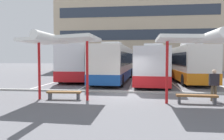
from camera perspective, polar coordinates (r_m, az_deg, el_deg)
The scene contains 17 objects.
ground_plane at distance 13.82m, azimuth 3.88°, elevation -6.46°, with size 160.00×160.00×0.00m, color slate.
terminal_building at distance 48.07m, azimuth 6.41°, elevation 10.17°, with size 30.51×14.33×19.26m.
coach_bus_0 at distance 24.00m, azimuth -7.63°, elevation 1.78°, with size 3.15×10.42×3.81m.
coach_bus_1 at distance 22.11m, azimuth 0.66°, elevation 1.56°, with size 3.05×11.84×3.68m.
coach_bus_2 at distance 21.26m, azimuth 10.47°, elevation 1.13°, with size 3.52×12.21×3.46m.
coach_bus_3 at distance 23.11m, azimuth 18.34°, elevation 1.39°, with size 2.84×11.06×3.65m.
lane_stripe_0 at distance 23.27m, azimuth -13.08°, elevation -2.66°, with size 0.16×14.00×0.01m, color white.
lane_stripe_1 at distance 22.27m, azimuth -4.26°, elevation -2.84°, with size 0.16×14.00×0.01m, color white.
lane_stripe_2 at distance 21.83m, azimuth 5.15°, elevation -2.96°, with size 0.16×14.00×0.01m, color white.
lane_stripe_3 at distance 22.00m, azimuth 14.66°, elevation -3.00°, with size 0.16×14.00×0.01m, color white.
lane_stripe_4 at distance 22.76m, azimuth 23.79°, elevation -2.96°, with size 0.16×14.00×0.01m, color white.
waiting_shelter_1 at distance 12.32m, azimuth -12.72°, elevation 7.10°, with size 3.69×4.94×3.42m.
bench_2 at distance 12.84m, azimuth -11.92°, elevation -5.70°, with size 1.90×0.52×0.45m.
waiting_shelter_2 at distance 11.60m, azimuth 21.18°, elevation 6.93°, with size 3.96×5.18×3.33m.
bench_3 at distance 12.15m, azimuth 20.43°, elevation -6.31°, with size 2.00×0.50×0.45m.
platform_kerb at distance 14.97m, azimuth 4.15°, elevation -5.49°, with size 44.00×0.24×0.12m, color #ADADA8.
waiting_passenger_1 at distance 13.15m, azimuth 24.19°, elevation -2.95°, with size 0.49×0.23×1.67m.
Camera 1 is at (0.80, -13.61, 2.28)m, focal length 36.48 mm.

